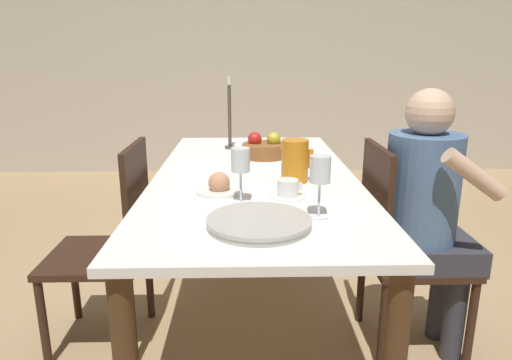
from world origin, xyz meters
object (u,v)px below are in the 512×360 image
teacup_near_person (288,190)px  fruit_bowl (264,148)px  candlestick_tall (230,120)px  wine_glass_water (320,172)px  serving_tray (258,223)px  wine_glass_juice (241,163)px  chair_person_side (400,245)px  person_seated (429,204)px  bread_plate (219,186)px  red_pitcher (295,160)px  chair_opposite (113,243)px

teacup_near_person → fruit_bowl: size_ratio=0.60×
candlestick_tall → wine_glass_water: bearing=-74.2°
teacup_near_person → serving_tray: size_ratio=0.42×
wine_glass_juice → teacup_near_person: size_ratio=1.48×
chair_person_side → wine_glass_water: 0.73m
chair_person_side → person_seated: (0.09, -0.04, 0.20)m
candlestick_tall → serving_tray: bearing=-84.3°
wine_glass_juice → bread_plate: bearing=123.1°
chair_person_side → candlestick_tall: (-0.76, 0.77, 0.45)m
teacup_near_person → serving_tray: (-0.12, -0.31, -0.01)m
wine_glass_water → fruit_bowl: (-0.14, 0.93, -0.11)m
person_seated → fruit_bowl: person_seated is taller
wine_glass_water → candlestick_tall: (-0.33, 1.17, 0.01)m
chair_person_side → teacup_near_person: (-0.51, -0.17, 0.31)m
chair_person_side → teacup_near_person: size_ratio=6.63×
person_seated → fruit_bowl: bearing=-130.9°
red_pitcher → fruit_bowl: bearing=102.9°
wine_glass_water → chair_opposite: bearing=151.3°
chair_person_side → wine_glass_water: wine_glass_water is taller
chair_person_side → person_seated: bearing=64.7°
wine_glass_juice → candlestick_tall: bearing=94.0°
chair_person_side → candlestick_tall: 1.17m
red_pitcher → bread_plate: red_pitcher is taller
chair_opposite → serving_tray: 0.88m
fruit_bowl → candlestick_tall: 0.33m
chair_opposite → person_seated: size_ratio=0.80×
candlestick_tall → bread_plate: bearing=-91.1°
person_seated → wine_glass_juice: bearing=-76.2°
person_seated → chair_person_side: bearing=-115.3°
red_pitcher → serving_tray: (-0.17, -0.53, -0.08)m
red_pitcher → serving_tray: bearing=-107.9°
chair_person_side → wine_glass_water: bearing=-47.2°
person_seated → bread_plate: person_seated is taller
wine_glass_juice → bread_plate: 0.20m
fruit_bowl → chair_person_side: bearing=-42.9°
chair_opposite → serving_tray: bearing=-130.5°
wine_glass_water → chair_person_side: bearing=42.8°
person_seated → wine_glass_water: 0.67m
wine_glass_juice → fruit_bowl: bearing=81.3°
serving_tray → candlestick_tall: size_ratio=0.81×
teacup_near_person → bread_plate: bearing=166.4°
chair_opposite → wine_glass_water: bearing=-118.7°
person_seated → candlestick_tall: candlestick_tall is taller
chair_opposite → fruit_bowl: chair_opposite is taller
chair_opposite → fruit_bowl: 0.90m
red_pitcher → candlestick_tall: candlestick_tall is taller
bread_plate → candlestick_tall: bearing=88.9°
teacup_near_person → fruit_bowl: (-0.06, 0.70, 0.02)m
person_seated → teacup_near_person: size_ratio=8.34×
person_seated → candlestick_tall: (-0.85, 0.81, 0.25)m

